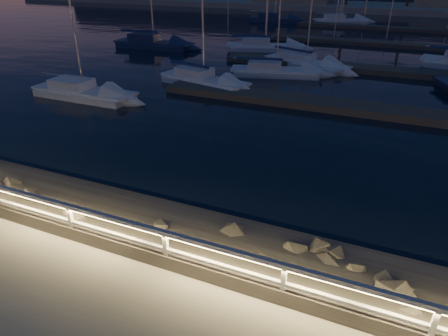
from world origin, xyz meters
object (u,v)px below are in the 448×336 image
at_px(sailboat_c, 304,62).
at_px(sailboat_e, 152,43).
at_px(sailboat_n, 340,20).
at_px(sailboat_f, 274,70).
at_px(sailboat_j, 264,46).
at_px(sailboat_m, 274,19).
at_px(sailboat_a, 202,79).
at_px(guard_rail, 239,261).
at_px(sailboat_b, 82,91).

height_order(sailboat_c, sailboat_e, sailboat_e).
bearing_deg(sailboat_e, sailboat_n, 58.04).
relative_size(sailboat_f, sailboat_j, 0.91).
bearing_deg(sailboat_j, sailboat_m, 87.17).
distance_m(sailboat_a, sailboat_m, 34.52).
height_order(sailboat_j, sailboat_m, sailboat_m).
height_order(sailboat_a, sailboat_j, sailboat_j).
xyz_separation_m(sailboat_f, sailboat_j, (-3.78, 8.97, 0.02)).
height_order(guard_rail, sailboat_c, sailboat_c).
height_order(sailboat_b, sailboat_c, sailboat_c).
bearing_deg(sailboat_a, sailboat_c, 71.91).
height_order(guard_rail, sailboat_f, sailboat_f).
relative_size(sailboat_c, sailboat_f, 1.08).
xyz_separation_m(sailboat_e, sailboat_m, (5.17, 23.71, -0.02)).
bearing_deg(sailboat_a, sailboat_n, 98.19).
height_order(sailboat_b, sailboat_e, sailboat_e).
xyz_separation_m(sailboat_f, sailboat_m, (-9.12, 29.56, 0.06)).
relative_size(guard_rail, sailboat_a, 3.87).
distance_m(sailboat_b, sailboat_f, 13.65).
xyz_separation_m(sailboat_a, sailboat_f, (3.70, 4.53, -0.02)).
relative_size(sailboat_c, sailboat_j, 0.98).
height_order(sailboat_b, sailboat_n, sailboat_n).
relative_size(sailboat_a, sailboat_e, 0.84).
distance_m(guard_rail, sailboat_f, 22.77).
height_order(sailboat_e, sailboat_m, sailboat_e).
distance_m(sailboat_a, sailboat_j, 13.50).
distance_m(guard_rail, sailboat_e, 34.37).
bearing_deg(sailboat_e, sailboat_c, -11.34).
bearing_deg(sailboat_a, sailboat_b, -122.29).
bearing_deg(sailboat_f, sailboat_n, 75.71).
xyz_separation_m(guard_rail, sailboat_a, (-9.55, 17.45, -0.95)).
relative_size(sailboat_b, sailboat_f, 1.04).
bearing_deg(sailboat_e, sailboat_a, -48.03).
relative_size(sailboat_a, sailboat_b, 0.97).
height_order(sailboat_a, sailboat_e, sailboat_e).
bearing_deg(sailboat_b, sailboat_a, 44.68).
xyz_separation_m(sailboat_b, sailboat_n, (9.11, 41.95, 0.03)).
bearing_deg(sailboat_a, sailboat_m, 112.68).
xyz_separation_m(sailboat_j, sailboat_m, (-5.35, 20.59, 0.03)).
bearing_deg(sailboat_e, sailboat_b, -76.18).
relative_size(sailboat_a, sailboat_n, 0.88).
height_order(sailboat_j, sailboat_n, sailboat_n).
xyz_separation_m(sailboat_a, sailboat_b, (-5.63, -5.45, -0.01)).
bearing_deg(sailboat_c, sailboat_e, -164.20).
height_order(sailboat_c, sailboat_m, sailboat_m).
bearing_deg(sailboat_b, sailboat_f, 47.55).
height_order(sailboat_a, sailboat_b, sailboat_b).
height_order(sailboat_m, sailboat_n, sailboat_n).
xyz_separation_m(sailboat_m, sailboat_n, (8.91, 2.41, -0.02)).
bearing_deg(sailboat_j, sailboat_c, -62.75).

